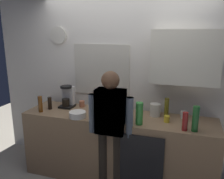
{
  "coord_description": "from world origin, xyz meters",
  "views": [
    {
      "loc": [
        0.86,
        -2.59,
        2.07
      ],
      "look_at": [
        -0.06,
        0.25,
        1.31
      ],
      "focal_mm": 37.87,
      "sensor_mm": 36.0,
      "label": 1
    }
  ],
  "objects_px": {
    "bottle_red_vinegar": "(185,121)",
    "person_at_sink": "(110,123)",
    "bottle_clear_soda": "(139,114)",
    "cup_yellow_cup": "(167,119)",
    "bottle_dark_sauce": "(50,103)",
    "mixing_bowl": "(77,115)",
    "cup_terracotta_mug": "(82,104)",
    "bottle_amber_beer": "(40,104)",
    "cup_white_mug": "(184,115)",
    "bottle_olive_oil": "(167,107)",
    "person_guest": "(110,123)",
    "bottle_green_wine": "(196,119)",
    "storage_canister": "(155,110)",
    "coffee_maker": "(67,97)"
  },
  "relations": [
    {
      "from": "bottle_red_vinegar",
      "to": "mixing_bowl",
      "type": "xyz_separation_m",
      "value": [
        -1.36,
        -0.0,
        -0.07
      ]
    },
    {
      "from": "bottle_amber_beer",
      "to": "cup_yellow_cup",
      "type": "height_order",
      "value": "bottle_amber_beer"
    },
    {
      "from": "bottle_amber_beer",
      "to": "storage_canister",
      "type": "height_order",
      "value": "bottle_amber_beer"
    },
    {
      "from": "bottle_olive_oil",
      "to": "person_guest",
      "type": "distance_m",
      "value": 0.81
    },
    {
      "from": "bottle_olive_oil",
      "to": "cup_terracotta_mug",
      "type": "xyz_separation_m",
      "value": [
        -1.25,
        0.01,
        -0.08
      ]
    },
    {
      "from": "bottle_amber_beer",
      "to": "cup_white_mug",
      "type": "bearing_deg",
      "value": 10.9
    },
    {
      "from": "bottle_green_wine",
      "to": "cup_white_mug",
      "type": "relative_size",
      "value": 3.16
    },
    {
      "from": "mixing_bowl",
      "to": "storage_canister",
      "type": "distance_m",
      "value": 1.04
    },
    {
      "from": "bottle_amber_beer",
      "to": "person_at_sink",
      "type": "height_order",
      "value": "person_at_sink"
    },
    {
      "from": "bottle_olive_oil",
      "to": "bottle_clear_soda",
      "type": "height_order",
      "value": "bottle_clear_soda"
    },
    {
      "from": "person_guest",
      "to": "storage_canister",
      "type": "bearing_deg",
      "value": -116.38
    },
    {
      "from": "bottle_red_vinegar",
      "to": "person_at_sink",
      "type": "height_order",
      "value": "person_at_sink"
    },
    {
      "from": "bottle_amber_beer",
      "to": "mixing_bowl",
      "type": "xyz_separation_m",
      "value": [
        0.59,
        -0.04,
        -0.08
      ]
    },
    {
      "from": "cup_white_mug",
      "to": "person_at_sink",
      "type": "height_order",
      "value": "person_at_sink"
    },
    {
      "from": "cup_white_mug",
      "to": "person_guest",
      "type": "bearing_deg",
      "value": -150.39
    },
    {
      "from": "coffee_maker",
      "to": "bottle_amber_beer",
      "type": "height_order",
      "value": "coffee_maker"
    },
    {
      "from": "bottle_dark_sauce",
      "to": "person_at_sink",
      "type": "distance_m",
      "value": 1.06
    },
    {
      "from": "cup_yellow_cup",
      "to": "person_guest",
      "type": "distance_m",
      "value": 0.71
    },
    {
      "from": "bottle_amber_beer",
      "to": "storage_canister",
      "type": "distance_m",
      "value": 1.6
    },
    {
      "from": "bottle_green_wine",
      "to": "person_at_sink",
      "type": "distance_m",
      "value": 1.0
    },
    {
      "from": "coffee_maker",
      "to": "person_guest",
      "type": "distance_m",
      "value": 0.95
    },
    {
      "from": "bottle_olive_oil",
      "to": "storage_canister",
      "type": "relative_size",
      "value": 1.47
    },
    {
      "from": "bottle_red_vinegar",
      "to": "person_guest",
      "type": "relative_size",
      "value": 0.14
    },
    {
      "from": "bottle_red_vinegar",
      "to": "bottle_amber_beer",
      "type": "height_order",
      "value": "bottle_amber_beer"
    },
    {
      "from": "coffee_maker",
      "to": "bottle_red_vinegar",
      "type": "relative_size",
      "value": 1.5
    },
    {
      "from": "mixing_bowl",
      "to": "cup_terracotta_mug",
      "type": "bearing_deg",
      "value": 107.33
    },
    {
      "from": "bottle_amber_beer",
      "to": "bottle_clear_soda",
      "type": "xyz_separation_m",
      "value": [
        1.42,
        -0.02,
        0.02
      ]
    },
    {
      "from": "bottle_green_wine",
      "to": "person_guest",
      "type": "bearing_deg",
      "value": -174.8
    },
    {
      "from": "bottle_red_vinegar",
      "to": "person_at_sink",
      "type": "bearing_deg",
      "value": -175.14
    },
    {
      "from": "coffee_maker",
      "to": "person_at_sink",
      "type": "relative_size",
      "value": 0.21
    },
    {
      "from": "cup_yellow_cup",
      "to": "cup_white_mug",
      "type": "bearing_deg",
      "value": 46.78
    },
    {
      "from": "cup_yellow_cup",
      "to": "bottle_amber_beer",
      "type": "bearing_deg",
      "value": -174.75
    },
    {
      "from": "bottle_olive_oil",
      "to": "cup_white_mug",
      "type": "relative_size",
      "value": 2.63
    },
    {
      "from": "cup_white_mug",
      "to": "person_guest",
      "type": "height_order",
      "value": "person_guest"
    },
    {
      "from": "bottle_dark_sauce",
      "to": "cup_white_mug",
      "type": "bearing_deg",
      "value": 6.76
    },
    {
      "from": "bottle_clear_soda",
      "to": "cup_yellow_cup",
      "type": "bearing_deg",
      "value": 29.59
    },
    {
      "from": "bottle_red_vinegar",
      "to": "cup_yellow_cup",
      "type": "bearing_deg",
      "value": 138.01
    },
    {
      "from": "bottle_amber_beer",
      "to": "cup_white_mug",
      "type": "distance_m",
      "value": 1.97
    },
    {
      "from": "bottle_dark_sauce",
      "to": "person_at_sink",
      "type": "height_order",
      "value": "person_at_sink"
    },
    {
      "from": "bottle_green_wine",
      "to": "cup_white_mug",
      "type": "height_order",
      "value": "bottle_green_wine"
    },
    {
      "from": "cup_white_mug",
      "to": "person_guest",
      "type": "relative_size",
      "value": 0.06
    },
    {
      "from": "bottle_clear_soda",
      "to": "cup_yellow_cup",
      "type": "distance_m",
      "value": 0.38
    },
    {
      "from": "mixing_bowl",
      "to": "person_guest",
      "type": "bearing_deg",
      "value": -8.61
    },
    {
      "from": "bottle_green_wine",
      "to": "bottle_clear_soda",
      "type": "relative_size",
      "value": 1.07
    },
    {
      "from": "cup_terracotta_mug",
      "to": "person_guest",
      "type": "distance_m",
      "value": 0.8
    },
    {
      "from": "person_at_sink",
      "to": "bottle_dark_sauce",
      "type": "bearing_deg",
      "value": 169.71
    },
    {
      "from": "bottle_red_vinegar",
      "to": "bottle_dark_sauce",
      "type": "distance_m",
      "value": 1.91
    },
    {
      "from": "bottle_dark_sauce",
      "to": "person_at_sink",
      "type": "relative_size",
      "value": 0.11
    },
    {
      "from": "cup_yellow_cup",
      "to": "storage_canister",
      "type": "xyz_separation_m",
      "value": [
        -0.17,
        0.18,
        0.04
      ]
    },
    {
      "from": "bottle_clear_soda",
      "to": "mixing_bowl",
      "type": "height_order",
      "value": "bottle_clear_soda"
    }
  ]
}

